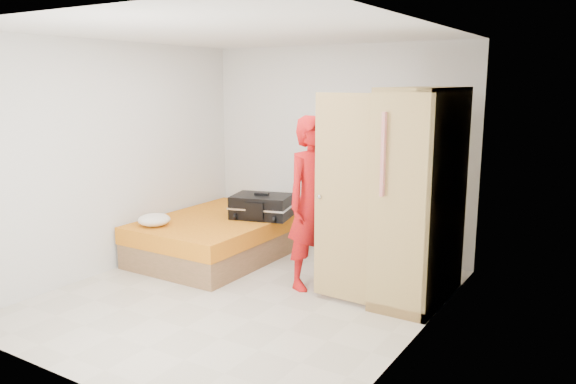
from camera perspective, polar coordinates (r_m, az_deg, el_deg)
The scene contains 7 objects.
room at distance 5.50m, azimuth -4.67°, elevation 2.22°, with size 4.00×4.02×2.60m.
bed at distance 7.05m, azimuth -7.04°, elevation -4.56°, with size 1.42×2.02×0.50m.
wardrobe at distance 5.63m, azimuth 12.70°, elevation -0.92°, with size 1.17×1.20×2.10m.
person at distance 5.84m, azimuth 2.64°, elevation -1.16°, with size 0.66×0.43×1.81m, color red.
suitcase at distance 6.92m, azimuth -2.69°, elevation -1.47°, with size 0.83×0.69×0.31m.
round_cushion at distance 6.72m, azimuth -13.45°, elevation -2.75°, with size 0.37×0.37×0.14m, color white.
pillow at distance 7.57m, azimuth -2.36°, elevation -1.08°, with size 0.51×0.26×0.09m, color white.
Camera 1 is at (3.25, -4.35, 2.15)m, focal length 35.00 mm.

